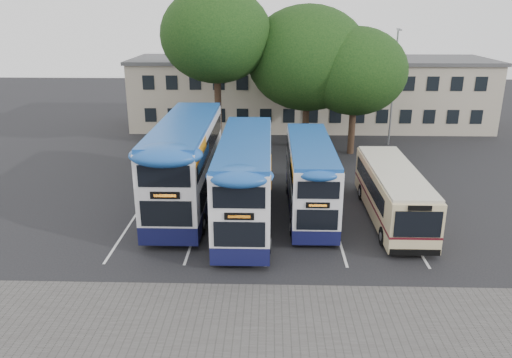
{
  "coord_description": "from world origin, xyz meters",
  "views": [
    {
      "loc": [
        -3.6,
        -19.48,
        10.49
      ],
      "look_at": [
        -4.31,
        5.0,
        2.08
      ],
      "focal_mm": 35.0,
      "sensor_mm": 36.0,
      "label": 1
    }
  ],
  "objects_px": {
    "tree_right": "(355,71)",
    "bus_dd_right": "(310,174)",
    "bus_dd_left": "(187,160)",
    "tree_left": "(216,35)",
    "tree_mid": "(308,58)",
    "bus_single": "(392,190)",
    "lamp_post": "(394,81)",
    "bus_dd_mid": "(246,177)"
  },
  "relations": [
    {
      "from": "tree_right",
      "to": "bus_dd_right",
      "type": "distance_m",
      "value": 12.96
    },
    {
      "from": "bus_dd_mid",
      "to": "bus_dd_right",
      "type": "bearing_deg",
      "value": 23.0
    },
    {
      "from": "tree_mid",
      "to": "tree_right",
      "type": "height_order",
      "value": "tree_mid"
    },
    {
      "from": "bus_dd_mid",
      "to": "bus_dd_left",
      "type": "bearing_deg",
      "value": 147.12
    },
    {
      "from": "lamp_post",
      "to": "tree_left",
      "type": "xyz_separation_m",
      "value": [
        -13.5,
        -2.72,
        3.57
      ]
    },
    {
      "from": "lamp_post",
      "to": "tree_left",
      "type": "bearing_deg",
      "value": -168.6
    },
    {
      "from": "tree_mid",
      "to": "bus_dd_left",
      "type": "height_order",
      "value": "tree_mid"
    },
    {
      "from": "tree_left",
      "to": "bus_single",
      "type": "bearing_deg",
      "value": -50.32
    },
    {
      "from": "tree_mid",
      "to": "bus_dd_right",
      "type": "distance_m",
      "value": 13.88
    },
    {
      "from": "bus_dd_left",
      "to": "bus_single",
      "type": "xyz_separation_m",
      "value": [
        10.9,
        -1.55,
        -1.08
      ]
    },
    {
      "from": "tree_right",
      "to": "bus_dd_right",
      "type": "xyz_separation_m",
      "value": [
        -3.99,
        -11.65,
        -4.02
      ]
    },
    {
      "from": "lamp_post",
      "to": "bus_dd_mid",
      "type": "bearing_deg",
      "value": -124.59
    },
    {
      "from": "tree_mid",
      "to": "lamp_post",
      "type": "bearing_deg",
      "value": 10.34
    },
    {
      "from": "tree_mid",
      "to": "bus_single",
      "type": "relative_size",
      "value": 1.17
    },
    {
      "from": "tree_right",
      "to": "tree_mid",
      "type": "bearing_deg",
      "value": 158.18
    },
    {
      "from": "bus_dd_mid",
      "to": "bus_dd_right",
      "type": "distance_m",
      "value": 3.66
    },
    {
      "from": "bus_dd_mid",
      "to": "bus_dd_right",
      "type": "relative_size",
      "value": 1.14
    },
    {
      "from": "bus_dd_mid",
      "to": "tree_left",
      "type": "bearing_deg",
      "value": 101.7
    },
    {
      "from": "bus_dd_mid",
      "to": "tree_right",
      "type": "bearing_deg",
      "value": 60.67
    },
    {
      "from": "bus_dd_mid",
      "to": "bus_single",
      "type": "height_order",
      "value": "bus_dd_mid"
    },
    {
      "from": "tree_mid",
      "to": "bus_dd_right",
      "type": "relative_size",
      "value": 1.17
    },
    {
      "from": "tree_right",
      "to": "tree_left",
      "type": "bearing_deg",
      "value": -179.33
    },
    {
      "from": "lamp_post",
      "to": "bus_single",
      "type": "distance_m",
      "value": 15.82
    },
    {
      "from": "lamp_post",
      "to": "bus_dd_mid",
      "type": "relative_size",
      "value": 0.85
    },
    {
      "from": "bus_dd_right",
      "to": "lamp_post",
      "type": "bearing_deg",
      "value": 62.39
    },
    {
      "from": "tree_right",
      "to": "bus_dd_mid",
      "type": "xyz_separation_m",
      "value": [
        -7.35,
        -13.08,
        -3.72
      ]
    },
    {
      "from": "tree_left",
      "to": "tree_mid",
      "type": "height_order",
      "value": "tree_left"
    },
    {
      "from": "bus_dd_left",
      "to": "tree_left",
      "type": "bearing_deg",
      "value": 86.55
    },
    {
      "from": "tree_left",
      "to": "tree_mid",
      "type": "distance_m",
      "value": 7.02
    },
    {
      "from": "lamp_post",
      "to": "bus_dd_right",
      "type": "relative_size",
      "value": 0.97
    },
    {
      "from": "bus_dd_mid",
      "to": "bus_single",
      "type": "relative_size",
      "value": 1.15
    },
    {
      "from": "tree_left",
      "to": "bus_dd_left",
      "type": "distance_m",
      "value": 12.38
    },
    {
      "from": "lamp_post",
      "to": "bus_dd_right",
      "type": "xyz_separation_m",
      "value": [
        -7.46,
        -14.26,
        -2.95
      ]
    },
    {
      "from": "lamp_post",
      "to": "bus_dd_right",
      "type": "bearing_deg",
      "value": -117.61
    },
    {
      "from": "tree_mid",
      "to": "bus_dd_mid",
      "type": "height_order",
      "value": "tree_mid"
    },
    {
      "from": "tree_mid",
      "to": "bus_dd_right",
      "type": "height_order",
      "value": "tree_mid"
    },
    {
      "from": "bus_single",
      "to": "tree_mid",
      "type": "bearing_deg",
      "value": 104.6
    },
    {
      "from": "tree_mid",
      "to": "bus_single",
      "type": "xyz_separation_m",
      "value": [
        3.6,
        -13.83,
        -5.39
      ]
    },
    {
      "from": "bus_dd_mid",
      "to": "bus_single",
      "type": "distance_m",
      "value": 7.64
    },
    {
      "from": "lamp_post",
      "to": "bus_single",
      "type": "xyz_separation_m",
      "value": [
        -3.24,
        -15.08,
        -3.52
      ]
    },
    {
      "from": "bus_dd_left",
      "to": "bus_single",
      "type": "bearing_deg",
      "value": -8.11
    },
    {
      "from": "tree_left",
      "to": "tree_mid",
      "type": "relative_size",
      "value": 1.11
    }
  ]
}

